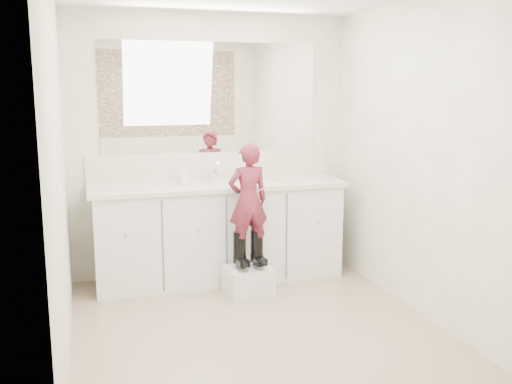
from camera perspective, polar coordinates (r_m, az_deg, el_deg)
name	(u,v)px	position (r m, az deg, el deg)	size (l,w,h in m)	color
floor	(259,332)	(4.23, 0.31, -13.80)	(3.00, 3.00, 0.00)	#867658
wall_back	(212,146)	(5.33, -4.47, 4.63)	(2.60, 2.60, 0.00)	beige
wall_front	(361,211)	(2.52, 10.50, -1.92)	(2.60, 2.60, 0.00)	beige
wall_left	(58,175)	(3.72, -19.16, 1.62)	(3.00, 3.00, 0.00)	beige
wall_right	(425,160)	(4.45, 16.55, 3.10)	(3.00, 3.00, 0.00)	beige
vanity_cabinet	(219,234)	(5.20, -3.69, -4.18)	(2.20, 0.55, 0.85)	silver
countertop	(219,186)	(5.10, -3.71, 0.63)	(2.28, 0.58, 0.04)	beige
backsplash	(212,166)	(5.34, -4.41, 2.64)	(2.28, 0.03, 0.25)	beige
mirror	(211,98)	(5.30, -4.51, 9.36)	(2.00, 0.02, 1.00)	white
dot_panel	(364,107)	(2.47, 10.74, 8.36)	(2.00, 0.01, 1.20)	#472819
faucet	(215,175)	(5.24, -4.13, 1.67)	(0.08, 0.08, 0.10)	silver
cup	(275,175)	(5.27, 1.92, 1.72)	(0.10, 0.10, 0.10)	beige
soap_bottle	(183,174)	(5.08, -7.31, 1.81)	(0.08, 0.08, 0.18)	white
step_stool	(248,281)	(4.89, -0.78, -8.88)	(0.37, 0.31, 0.24)	silver
boot_left	(240,250)	(4.78, -1.65, -5.84)	(0.11, 0.21, 0.31)	black
boot_right	(257,249)	(4.82, 0.07, -5.69)	(0.11, 0.21, 0.31)	black
toddler	(248,201)	(4.70, -0.80, -0.87)	(0.35, 0.23, 0.95)	#AD3549
toothbrush	(257,192)	(4.69, 0.09, 0.04)	(0.01, 0.01, 0.14)	#EA5BAD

